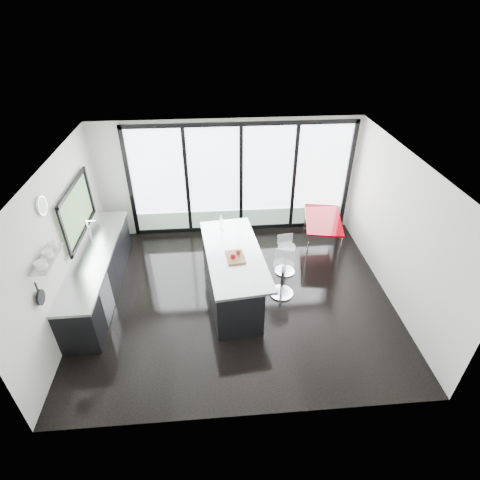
{
  "coord_description": "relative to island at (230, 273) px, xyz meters",
  "views": [
    {
      "loc": [
        -0.38,
        -5.52,
        5.08
      ],
      "look_at": [
        0.1,
        0.3,
        1.15
      ],
      "focal_mm": 28.0,
      "sensor_mm": 36.0,
      "label": 1
    }
  ],
  "objects": [
    {
      "name": "floor",
      "position": [
        0.11,
        -0.11,
        -0.51
      ],
      "size": [
        6.0,
        5.0,
        0.0
      ],
      "primitive_type": "cube",
      "color": "black",
      "rests_on": "ground"
    },
    {
      "name": "ceiling",
      "position": [
        0.11,
        -0.11,
        2.29
      ],
      "size": [
        6.0,
        5.0,
        0.0
      ],
      "primitive_type": "cube",
      "color": "white",
      "rests_on": "wall_back"
    },
    {
      "name": "wall_back",
      "position": [
        0.38,
        2.35,
        0.77
      ],
      "size": [
        6.0,
        0.09,
        2.8
      ],
      "color": "beige",
      "rests_on": "ground"
    },
    {
      "name": "wall_front",
      "position": [
        0.11,
        -2.61,
        0.89
      ],
      "size": [
        6.0,
        0.0,
        2.8
      ],
      "primitive_type": "cube",
      "color": "beige",
      "rests_on": "ground"
    },
    {
      "name": "wall_left",
      "position": [
        -2.86,
        0.16,
        1.06
      ],
      "size": [
        0.26,
        5.0,
        2.8
      ],
      "color": "beige",
      "rests_on": "ground"
    },
    {
      "name": "wall_right",
      "position": [
        3.11,
        -0.11,
        0.89
      ],
      "size": [
        0.0,
        5.0,
        2.8
      ],
      "primitive_type": "cube",
      "color": "beige",
      "rests_on": "ground"
    },
    {
      "name": "counter_cabinets",
      "position": [
        -2.56,
        0.28,
        -0.04
      ],
      "size": [
        0.69,
        3.24,
        1.36
      ],
      "color": "black",
      "rests_on": "floor"
    },
    {
      "name": "island",
      "position": [
        0.0,
        0.0,
        0.0
      ],
      "size": [
        1.28,
        2.53,
        1.29
      ],
      "color": "black",
      "rests_on": "floor"
    },
    {
      "name": "bar_stool_near",
      "position": [
        1.01,
        -0.1,
        -0.13
      ],
      "size": [
        0.58,
        0.58,
        0.75
      ],
      "primitive_type": "cylinder",
      "rotation": [
        0.0,
        0.0,
        -0.27
      ],
      "color": "silver",
      "rests_on": "floor"
    },
    {
      "name": "bar_stool_far",
      "position": [
        1.21,
        0.59,
        -0.17
      ],
      "size": [
        0.48,
        0.48,
        0.67
      ],
      "primitive_type": "cylinder",
      "rotation": [
        0.0,
        0.0,
        0.13
      ],
      "color": "silver",
      "rests_on": "floor"
    },
    {
      "name": "red_table",
      "position": [
        2.22,
        1.5,
        -0.14
      ],
      "size": [
        1.04,
        1.51,
        0.74
      ],
      "primitive_type": "cube",
      "rotation": [
        0.0,
        0.0,
        -0.19
      ],
      "color": "#7F0008",
      "rests_on": "floor"
    }
  ]
}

